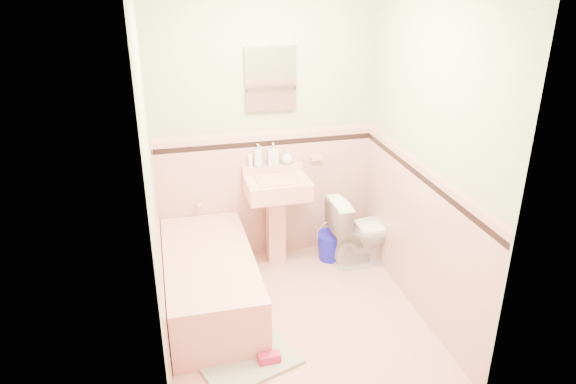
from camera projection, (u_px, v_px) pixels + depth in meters
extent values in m
plane|color=#E6A696|center=(295.00, 319.00, 4.33)|extent=(2.20, 2.20, 0.00)
plane|color=#F0E8C3|center=(265.00, 129.00, 4.81)|extent=(2.50, 0.00, 2.50)
plane|color=#F0E8C3|center=(349.00, 248.00, 2.85)|extent=(2.50, 0.00, 2.50)
plane|color=#F0E8C3|center=(151.00, 187.00, 3.61)|extent=(0.00, 2.50, 2.50)
plane|color=#F0E8C3|center=(426.00, 162.00, 4.05)|extent=(0.00, 2.50, 2.50)
plane|color=#E8AB9C|center=(266.00, 196.00, 5.06)|extent=(2.00, 0.00, 2.00)
plane|color=#E8AB9C|center=(344.00, 346.00, 3.12)|extent=(2.00, 0.00, 2.00)
plane|color=#E8AB9C|center=(162.00, 270.00, 3.87)|extent=(0.00, 2.20, 2.20)
plane|color=#E8AB9C|center=(416.00, 238.00, 4.31)|extent=(0.00, 2.20, 2.20)
plane|color=black|center=(266.00, 144.00, 4.84)|extent=(2.00, 0.00, 2.00)
plane|color=black|center=(347.00, 268.00, 2.92)|extent=(2.00, 0.00, 2.00)
plane|color=black|center=(156.00, 204.00, 3.67)|extent=(0.00, 2.20, 2.20)
plane|color=black|center=(422.00, 178.00, 4.10)|extent=(0.00, 2.20, 2.20)
plane|color=#E6A59C|center=(266.00, 133.00, 4.80)|extent=(2.00, 0.00, 2.00)
plane|color=#E6A59C|center=(348.00, 252.00, 2.88)|extent=(2.00, 0.00, 2.00)
plane|color=#E6A59C|center=(155.00, 191.00, 3.63)|extent=(0.00, 2.20, 2.20)
plane|color=#E6A59C|center=(423.00, 165.00, 4.06)|extent=(0.00, 2.20, 2.20)
cube|color=#E19988|center=(210.00, 283.00, 4.39)|extent=(0.70, 1.50, 0.45)
cylinder|color=silver|center=(199.00, 202.00, 4.87)|extent=(0.04, 0.12, 0.04)
cylinder|color=silver|center=(273.00, 164.00, 4.85)|extent=(0.02, 0.02, 0.10)
cube|color=white|center=(271.00, 79.00, 4.61)|extent=(0.44, 0.04, 0.55)
cube|color=#E19988|center=(316.00, 158.00, 5.00)|extent=(0.11, 0.06, 0.04)
imported|color=#B2B2B2|center=(258.00, 155.00, 4.83)|extent=(0.10, 0.10, 0.21)
imported|color=#B2B2B2|center=(273.00, 154.00, 4.86)|extent=(0.11, 0.11, 0.21)
imported|color=#B2B2B2|center=(287.00, 157.00, 4.90)|extent=(0.13, 0.13, 0.14)
cylinder|color=white|center=(250.00, 161.00, 4.83)|extent=(0.04, 0.04, 0.12)
imported|color=white|center=(364.00, 230.00, 5.00)|extent=(0.67, 0.40, 0.67)
cube|color=gray|center=(249.00, 361.00, 3.86)|extent=(0.78, 0.65, 0.03)
cube|color=#BF1E59|center=(269.00, 358.00, 3.82)|extent=(0.16, 0.08, 0.06)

